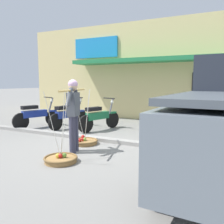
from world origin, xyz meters
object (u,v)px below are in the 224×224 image
at_px(fruit_basket_left_side, 61,159).
at_px(fruit_basket_right_side, 85,141).
at_px(fruit_vendor, 73,111).
at_px(motorcycle_second_in_row, 68,115).
at_px(motorcycle_third_in_row, 99,117).
at_px(motorcycle_nearest_shop, 36,115).

height_order(fruit_basket_left_side, fruit_basket_right_side, same).
xyz_separation_m(fruit_vendor, motorcycle_second_in_row, (-1.93, 2.36, -0.52)).
xyz_separation_m(fruit_vendor, motorcycle_third_in_row, (-0.74, 2.48, -0.52)).
bearing_deg(motorcycle_second_in_row, fruit_basket_right_side, -43.03).
distance_m(fruit_vendor, motorcycle_nearest_shop, 3.60).
xyz_separation_m(fruit_basket_right_side, motorcycle_nearest_shop, (-2.82, 1.19, 0.38)).
height_order(fruit_basket_left_side, motorcycle_third_in_row, fruit_basket_left_side).
bearing_deg(motorcycle_second_in_row, fruit_basket_left_side, -55.59).
bearing_deg(fruit_basket_right_side, motorcycle_second_in_row, 136.97).
distance_m(motorcycle_nearest_shop, motorcycle_third_in_row, 2.34).
bearing_deg(motorcycle_second_in_row, motorcycle_nearest_shop, -157.42).
height_order(fruit_vendor, motorcycle_second_in_row, fruit_vendor).
bearing_deg(fruit_vendor, fruit_basket_right_side, 104.04).
relative_size(fruit_basket_left_side, fruit_basket_right_side, 1.00).
xyz_separation_m(motorcycle_nearest_shop, motorcycle_third_in_row, (2.27, 0.56, 0.00)).
distance_m(fruit_basket_left_side, motorcycle_third_in_row, 3.35).
xyz_separation_m(fruit_basket_left_side, motorcycle_third_in_row, (-0.91, 3.20, 0.38)).
bearing_deg(motorcycle_second_in_row, fruit_vendor, -50.66).
height_order(fruit_basket_left_side, motorcycle_nearest_shop, fruit_basket_left_side).
xyz_separation_m(fruit_vendor, motorcycle_nearest_shop, (-3.00, 1.91, -0.52)).
bearing_deg(fruit_basket_right_side, fruit_vendor, -75.96).
bearing_deg(fruit_vendor, fruit_basket_left_side, -76.14).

